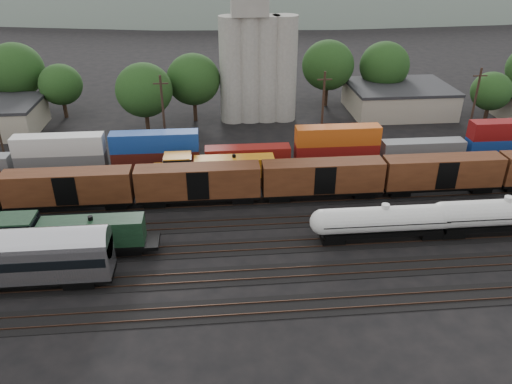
{
  "coord_description": "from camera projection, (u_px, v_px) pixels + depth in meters",
  "views": [
    {
      "loc": [
        -4.79,
        -49.76,
        30.13
      ],
      "look_at": [
        -0.04,
        2.0,
        3.0
      ],
      "focal_mm": 35.0,
      "sensor_mm": 36.0,
      "label": 1
    }
  ],
  "objects": [
    {
      "name": "boxcar_string",
      "position": [
        261.0,
        180.0,
        61.3
      ],
      "size": [
        153.6,
        2.9,
        4.2
      ],
      "color": "black",
      "rests_on": "ground"
    },
    {
      "name": "distant_hills",
      "position": [
        256.0,
        27.0,
        299.23
      ],
      "size": [
        860.0,
        286.0,
        130.0
      ],
      "color": "#59665B",
      "rests_on": "ground"
    },
    {
      "name": "tank_car_a",
      "position": [
        384.0,
        221.0,
        53.74
      ],
      "size": [
        16.18,
        2.9,
        4.24
      ],
      "color": "silver",
      "rests_on": "ground"
    },
    {
      "name": "tree_band",
      "position": [
        216.0,
        75.0,
        89.98
      ],
      "size": [
        167.32,
        22.44,
        12.89
      ],
      "color": "black",
      "rests_on": "ground"
    },
    {
      "name": "green_locomotive",
      "position": [
        63.0,
        235.0,
        50.96
      ],
      "size": [
        17.43,
        3.08,
        4.61
      ],
      "color": "black",
      "rests_on": "ground"
    },
    {
      "name": "tracks",
      "position": [
        258.0,
        222.0,
        58.23
      ],
      "size": [
        180.0,
        33.2,
        0.2
      ],
      "color": "black",
      "rests_on": "ground"
    },
    {
      "name": "grain_silo",
      "position": [
        257.0,
        57.0,
        85.09
      ],
      "size": [
        13.4,
        5.0,
        29.0
      ],
      "color": "gray",
      "rests_on": "ground"
    },
    {
      "name": "orange_locomotive",
      "position": [
        212.0,
        169.0,
        65.51
      ],
      "size": [
        17.41,
        2.9,
        4.35
      ],
      "color": "black",
      "rests_on": "ground"
    },
    {
      "name": "utility_poles",
      "position": [
        244.0,
        112.0,
        74.8
      ],
      "size": [
        122.2,
        0.36,
        12.0
      ],
      "color": "black",
      "rests_on": "ground"
    },
    {
      "name": "industrial_sheds",
      "position": [
        276.0,
        107.0,
        88.73
      ],
      "size": [
        119.38,
        17.26,
        5.1
      ],
      "color": "#9E937F",
      "rests_on": "ground"
    },
    {
      "name": "tank_car_b",
      "position": [
        505.0,
        214.0,
        54.78
      ],
      "size": [
        17.11,
        3.06,
        4.48
      ],
      "color": "silver",
      "rests_on": "ground"
    },
    {
      "name": "ground",
      "position": [
        258.0,
        223.0,
        58.26
      ],
      "size": [
        600.0,
        600.0,
        0.0
      ],
      "primitive_type": "plane",
      "color": "black"
    },
    {
      "name": "container_wall",
      "position": [
        313.0,
        149.0,
        70.97
      ],
      "size": [
        162.77,
        2.6,
        5.8
      ],
      "color": "black",
      "rests_on": "ground"
    }
  ]
}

